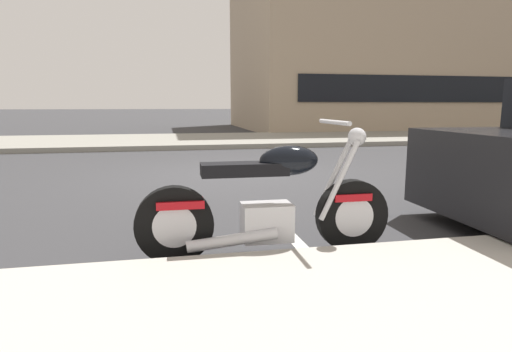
% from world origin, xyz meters
% --- Properties ---
extents(ground_plane, '(260.00, 260.00, 0.00)m').
position_xyz_m(ground_plane, '(0.00, 0.00, 0.00)').
color(ground_plane, '#333335').
extents(sidewalk_far_curb, '(120.00, 5.00, 0.14)m').
position_xyz_m(sidewalk_far_curb, '(12.00, 6.85, 0.07)').
color(sidewalk_far_curb, gray).
rests_on(sidewalk_far_curb, ground).
extents(parking_stall_stripe, '(0.12, 2.20, 0.01)m').
position_xyz_m(parking_stall_stripe, '(0.00, -3.75, 0.00)').
color(parking_stall_stripe, silver).
rests_on(parking_stall_stripe, ground).
extents(parked_motorcycle, '(2.07, 0.62, 1.10)m').
position_xyz_m(parked_motorcycle, '(-0.32, -4.20, 0.42)').
color(parked_motorcycle, black).
rests_on(parked_motorcycle, ground).
extents(townhouse_behind_pole, '(14.23, 10.49, 8.58)m').
position_xyz_m(townhouse_behind_pole, '(10.00, 14.36, 4.29)').
color(townhouse_behind_pole, tan).
rests_on(townhouse_behind_pole, ground).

